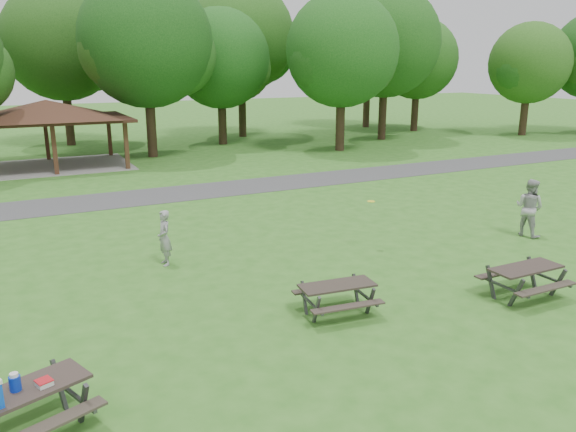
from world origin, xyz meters
The scene contains 18 objects.
ground centered at (0.00, 0.00, 0.00)m, with size 160.00×160.00×0.00m, color #306D1F.
asphalt_path centered at (0.00, 14.00, 0.01)m, with size 120.00×3.20×0.02m, color #404042.
pavilion centered at (-4.00, 24.00, 3.06)m, with size 8.60×7.01×3.76m.
tree_row_e centered at (2.10, 25.03, 6.78)m, with size 8.40×8.00×11.02m.
tree_row_f centered at (8.09, 28.53, 5.84)m, with size 7.35×7.00×9.55m.
tree_row_g centered at (14.09, 22.03, 6.33)m, with size 7.77×7.40×10.25m.
tree_row_h centered at (20.10, 25.53, 7.03)m, with size 8.61×8.20×11.37m.
tree_row_i centered at (26.08, 29.03, 5.91)m, with size 7.14×6.80×9.52m.
tree_row_j centered at (32.08, 22.53, 5.56)m, with size 6.72×6.40×8.96m.
tree_deep_b centered at (-1.90, 33.03, 6.89)m, with size 8.40×8.00×11.13m.
tree_deep_c centered at (11.10, 32.03, 7.44)m, with size 8.82×8.40×11.90m.
tree_deep_d centered at (24.10, 33.53, 7.03)m, with size 8.40×8.00×11.27m.
picnic_table_near centered at (-6.64, -1.83, 0.78)m, with size 2.40×2.17×1.37m.
picnic_table_middle centered at (0.23, -0.06, 0.56)m, with size 1.90×1.59×0.76m.
picnic_table_far centered at (4.93, -1.33, 0.61)m, with size 1.90×1.55×0.83m.
frisbee_in_flight centered at (3.71, 3.63, 1.53)m, with size 0.25×0.25×0.02m.
frisbee_thrower centered at (-2.47, 5.05, 0.81)m, with size 0.59×0.39×1.62m, color gray.
frisbee_catcher centered at (9.29, 2.35, 0.98)m, with size 0.95×0.74×1.96m, color #A4A4A7.
Camera 1 is at (-6.23, -10.35, 5.65)m, focal length 35.00 mm.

